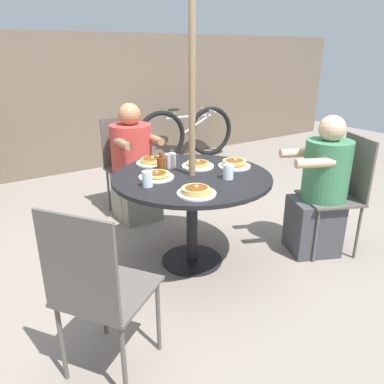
{
  "coord_description": "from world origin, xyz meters",
  "views": [
    {
      "loc": [
        -1.47,
        -2.2,
        1.61
      ],
      "look_at": [
        0.0,
        0.0,
        0.6
      ],
      "focal_mm": 35.0,
      "sensor_mm": 36.0,
      "label": 1
    }
  ],
  "objects": [
    {
      "name": "bicycle",
      "position": [
        1.63,
        2.59,
        0.4
      ],
      "size": [
        1.62,
        0.44,
        0.79
      ],
      "rotation": [
        0.0,
        0.0,
        -0.1
      ],
      "color": "black",
      "rests_on": "ground"
    },
    {
      "name": "back_fence",
      "position": [
        0.0,
        2.91,
        0.91
      ],
      "size": [
        10.0,
        0.06,
        1.82
      ],
      "primitive_type": "cube",
      "color": "brown",
      "rests_on": "ground"
    },
    {
      "name": "ground_plane",
      "position": [
        0.0,
        0.0,
        0.0
      ],
      "size": [
        12.0,
        12.0,
        0.0
      ],
      "primitive_type": "plane",
      "color": "gray"
    },
    {
      "name": "diner_east",
      "position": [
        0.01,
        1.05,
        0.51
      ],
      "size": [
        0.4,
        0.52,
        1.14
      ],
      "rotation": [
        0.0,
        0.0,
        -3.15
      ],
      "color": "gray",
      "rests_on": "ground"
    },
    {
      "name": "diner_north",
      "position": [
        0.96,
        -0.43,
        0.52
      ],
      "size": [
        0.57,
        0.51,
        1.15
      ],
      "rotation": [
        0.0,
        0.0,
        1.15
      ],
      "color": "#3D3D42",
      "rests_on": "ground"
    },
    {
      "name": "pancake_plate_c",
      "position": [
        0.39,
        -0.02,
        0.76
      ],
      "size": [
        0.26,
        0.26,
        0.07
      ],
      "color": "white",
      "rests_on": "patio_table"
    },
    {
      "name": "pancake_plate_e",
      "position": [
        0.15,
        0.15,
        0.75
      ],
      "size": [
        0.26,
        0.26,
        0.05
      ],
      "color": "white",
      "rests_on": "patio_table"
    },
    {
      "name": "patio_chair_east",
      "position": [
        0.01,
        1.23,
        0.55
      ],
      "size": [
        0.43,
        0.43,
        0.97
      ],
      "rotation": [
        0.0,
        0.0,
        -3.15
      ],
      "color": "#514C47",
      "rests_on": "ground"
    },
    {
      "name": "syrup_bottle",
      "position": [
        -0.13,
        0.23,
        0.79
      ],
      "size": [
        0.09,
        0.07,
        0.14
      ],
      "color": "#602D0F",
      "rests_on": "patio_table"
    },
    {
      "name": "umbrella_pole",
      "position": [
        0.0,
        0.0,
        1.19
      ],
      "size": [
        0.05,
        0.05,
        2.38
      ],
      "primitive_type": "cylinder",
      "color": "#846B4C",
      "rests_on": "ground"
    },
    {
      "name": "pancake_plate_a",
      "position": [
        -0.11,
        0.42,
        0.75
      ],
      "size": [
        0.26,
        0.26,
        0.06
      ],
      "color": "white",
      "rests_on": "patio_table"
    },
    {
      "name": "patio_chair_south",
      "position": [
        -1.01,
        -0.7,
        0.55
      ],
      "size": [
        0.59,
        0.59,
        0.97
      ],
      "rotation": [
        0.0,
        0.0,
        -0.96
      ],
      "color": "#514C47",
      "rests_on": "ground"
    },
    {
      "name": "drinking_glass_b",
      "position": [
        -0.39,
        -0.04,
        0.79
      ],
      "size": [
        0.07,
        0.07,
        0.11
      ],
      "primitive_type": "cylinder",
      "color": "silver",
      "rests_on": "patio_table"
    },
    {
      "name": "patio_chair_north",
      "position": [
        1.13,
        -0.5,
        0.55
      ],
      "size": [
        0.56,
        0.56,
        0.97
      ],
      "rotation": [
        0.0,
        0.0,
        1.15
      ],
      "color": "#514C47",
      "rests_on": "ground"
    },
    {
      "name": "pancake_plate_d",
      "position": [
        -0.2,
        -0.35,
        0.75
      ],
      "size": [
        0.26,
        0.26,
        0.06
      ],
      "color": "white",
      "rests_on": "patio_table"
    },
    {
      "name": "pancake_plate_b",
      "position": [
        -0.25,
        0.09,
        0.75
      ],
      "size": [
        0.26,
        0.26,
        0.05
      ],
      "color": "white",
      "rests_on": "patio_table"
    },
    {
      "name": "drinking_glass_a",
      "position": [
        0.17,
        -0.22,
        0.79
      ],
      "size": [
        0.08,
        0.08,
        0.11
      ],
      "primitive_type": "cylinder",
      "color": "silver",
      "rests_on": "patio_table"
    },
    {
      "name": "patio_table",
      "position": [
        0.0,
        0.0,
        0.63
      ],
      "size": [
        1.19,
        1.19,
        0.73
      ],
      "color": "black",
      "rests_on": "ground"
    },
    {
      "name": "coffee_cup",
      "position": [
        -0.04,
        0.25,
        0.79
      ],
      "size": [
        0.09,
        0.09,
        0.11
      ],
      "color": "white",
      "rests_on": "patio_table"
    }
  ]
}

